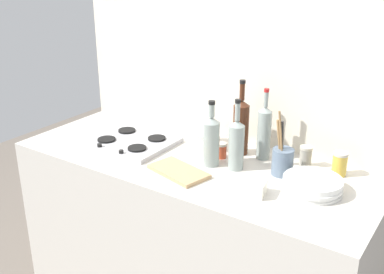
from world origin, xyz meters
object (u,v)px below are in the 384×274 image
(wine_bottle_rightmost, at_px, (241,126))
(condiment_jar_front, at_px, (221,150))
(stovetop_hob, at_px, (132,142))
(plate_stack, at_px, (312,185))
(cutting_board, at_px, (179,171))
(mixing_bowl, at_px, (209,138))
(butter_dish, at_px, (247,187))
(utensil_crock, at_px, (282,160))
(wine_bottle_mid_left, at_px, (236,143))
(condiment_jar_rear, at_px, (340,164))
(condiment_jar_spare, at_px, (306,156))
(wine_bottle_mid_right, at_px, (211,140))
(wine_bottle_leftmost, at_px, (264,132))

(wine_bottle_rightmost, distance_m, condiment_jar_front, 0.16)
(stovetop_hob, relative_size, plate_stack, 1.63)
(condiment_jar_front, relative_size, cutting_board, 0.28)
(stovetop_hob, bearing_deg, mixing_bowl, 29.92)
(plate_stack, relative_size, butter_dish, 1.64)
(condiment_jar_front, bearing_deg, stovetop_hob, -167.04)
(wine_bottle_rightmost, bearing_deg, utensil_crock, -21.35)
(wine_bottle_rightmost, xyz_separation_m, condiment_jar_front, (-0.05, -0.10, -0.11))
(wine_bottle_mid_left, relative_size, condiment_jar_front, 4.33)
(wine_bottle_rightmost, distance_m, butter_dish, 0.44)
(stovetop_hob, height_order, condiment_jar_rear, condiment_jar_rear)
(butter_dish, bearing_deg, cutting_board, -179.22)
(mixing_bowl, xyz_separation_m, condiment_jar_rear, (0.67, 0.04, 0.01))
(stovetop_hob, height_order, condiment_jar_spare, condiment_jar_spare)
(butter_dish, height_order, condiment_jar_rear, condiment_jar_rear)
(wine_bottle_mid_right, bearing_deg, wine_bottle_mid_left, 12.46)
(condiment_jar_spare, bearing_deg, butter_dish, -105.21)
(butter_dish, height_order, condiment_jar_front, condiment_jar_front)
(stovetop_hob, relative_size, cutting_board, 1.49)
(plate_stack, height_order, condiment_jar_rear, condiment_jar_rear)
(wine_bottle_mid_left, relative_size, wine_bottle_rightmost, 0.89)
(cutting_board, bearing_deg, wine_bottle_mid_left, 44.65)
(wine_bottle_mid_left, xyz_separation_m, condiment_jar_spare, (0.26, 0.20, -0.08))
(wine_bottle_mid_right, xyz_separation_m, mixing_bowl, (-0.13, 0.19, -0.08))
(utensil_crock, relative_size, condiment_jar_front, 3.94)
(utensil_crock, bearing_deg, stovetop_hob, -172.47)
(utensil_crock, relative_size, condiment_jar_rear, 2.77)
(wine_bottle_mid_right, xyz_separation_m, condiment_jar_front, (0.00, 0.10, -0.09))
(condiment_jar_spare, bearing_deg, cutting_board, -139.04)
(plate_stack, height_order, condiment_jar_spare, condiment_jar_spare)
(wine_bottle_mid_left, bearing_deg, cutting_board, -135.35)
(wine_bottle_rightmost, bearing_deg, condiment_jar_front, -115.49)
(condiment_jar_front, bearing_deg, wine_bottle_mid_right, -90.57)
(wine_bottle_mid_left, bearing_deg, plate_stack, -2.73)
(wine_bottle_rightmost, distance_m, mixing_bowl, 0.21)
(wine_bottle_leftmost, xyz_separation_m, wine_bottle_rightmost, (-0.12, -0.01, 0.01))
(wine_bottle_leftmost, relative_size, condiment_jar_rear, 3.18)
(wine_bottle_leftmost, bearing_deg, wine_bottle_mid_right, -129.76)
(wine_bottle_leftmost, height_order, cutting_board, wine_bottle_leftmost)
(butter_dish, relative_size, condiment_jar_front, 2.00)
(plate_stack, bearing_deg, condiment_jar_rear, 78.53)
(stovetop_hob, bearing_deg, wine_bottle_rightmost, 21.88)
(wine_bottle_mid_left, height_order, condiment_jar_front, wine_bottle_mid_left)
(stovetop_hob, xyz_separation_m, plate_stack, (0.98, 0.02, 0.02))
(wine_bottle_mid_right, height_order, utensil_crock, wine_bottle_mid_right)
(wine_bottle_leftmost, bearing_deg, cutting_board, -123.50)
(wine_bottle_leftmost, bearing_deg, condiment_jar_front, -146.86)
(wine_bottle_mid_left, height_order, utensil_crock, wine_bottle_mid_left)
(condiment_jar_front, bearing_deg, cutting_board, -105.95)
(stovetop_hob, xyz_separation_m, wine_bottle_mid_right, (0.48, 0.02, 0.11))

